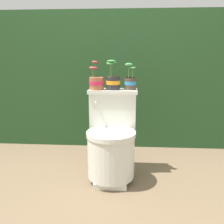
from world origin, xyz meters
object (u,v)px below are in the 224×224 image
at_px(toilet, 112,141).
at_px(potted_plant_midleft, 113,80).
at_px(potted_plant_left, 96,82).
at_px(potted_plant_middle, 130,82).

height_order(toilet, potted_plant_midleft, potted_plant_midleft).
distance_m(potted_plant_left, potted_plant_midleft, 0.14).
bearing_deg(potted_plant_midleft, toilet, -89.94).
bearing_deg(toilet, potted_plant_midleft, 90.06).
bearing_deg(potted_plant_left, toilet, -44.50).
bearing_deg(toilet, potted_plant_middle, 46.92).
xyz_separation_m(toilet, potted_plant_middle, (0.14, 0.15, 0.48)).
xyz_separation_m(toilet, potted_plant_midleft, (-0.00, 0.15, 0.49)).
relative_size(potted_plant_left, potted_plant_middle, 1.07).
bearing_deg(potted_plant_left, potted_plant_midleft, 4.97).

